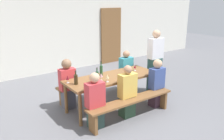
# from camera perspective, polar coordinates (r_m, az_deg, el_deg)

# --- Properties ---
(ground_plane) EXTENTS (24.00, 24.00, 0.00)m
(ground_plane) POSITION_cam_1_polar(r_m,az_deg,el_deg) (5.49, 0.00, -9.02)
(ground_plane) COLOR slate
(back_wall) EXTENTS (14.00, 0.20, 3.20)m
(back_wall) POSITION_cam_1_polar(r_m,az_deg,el_deg) (8.05, -14.66, 10.69)
(back_wall) COLOR silver
(back_wall) RESTS_ON ground
(wooden_door) EXTENTS (0.90, 0.06, 2.10)m
(wooden_door) POSITION_cam_1_polar(r_m,az_deg,el_deg) (9.08, -0.23, 8.38)
(wooden_door) COLOR brown
(wooden_door) RESTS_ON ground
(tasting_table) EXTENTS (2.15, 0.78, 0.75)m
(tasting_table) POSITION_cam_1_polar(r_m,az_deg,el_deg) (5.23, 0.00, -2.39)
(tasting_table) COLOR brown
(tasting_table) RESTS_ON ground
(bench_near) EXTENTS (2.05, 0.30, 0.45)m
(bench_near) POSITION_cam_1_polar(r_m,az_deg,el_deg) (4.84, 4.80, -8.12)
(bench_near) COLOR brown
(bench_near) RESTS_ON ground
(bench_far) EXTENTS (2.05, 0.30, 0.45)m
(bench_far) POSITION_cam_1_polar(r_m,az_deg,el_deg) (5.88, -3.92, -3.46)
(bench_far) COLOR brown
(bench_far) RESTS_ON ground
(wine_bottle_0) EXTENTS (0.08, 0.08, 0.29)m
(wine_bottle_0) POSITION_cam_1_polar(r_m,az_deg,el_deg) (4.74, -8.86, -2.26)
(wine_bottle_0) COLOR #332814
(wine_bottle_0) RESTS_ON tasting_table
(wine_bottle_1) EXTENTS (0.07, 0.07, 0.33)m
(wine_bottle_1) POSITION_cam_1_polar(r_m,az_deg,el_deg) (5.25, -2.68, -0.05)
(wine_bottle_1) COLOR #234C2D
(wine_bottle_1) RESTS_ON tasting_table
(wine_bottle_2) EXTENTS (0.07, 0.07, 0.31)m
(wine_bottle_2) POSITION_cam_1_polar(r_m,az_deg,el_deg) (4.84, -3.68, -1.60)
(wine_bottle_2) COLOR #234C2D
(wine_bottle_2) RESTS_ON tasting_table
(wine_glass_0) EXTENTS (0.06, 0.06, 0.16)m
(wine_glass_0) POSITION_cam_1_polar(r_m,az_deg,el_deg) (4.86, -10.87, -1.93)
(wine_glass_0) COLOR silver
(wine_glass_0) RESTS_ON tasting_table
(wine_glass_1) EXTENTS (0.06, 0.06, 0.14)m
(wine_glass_1) POSITION_cam_1_polar(r_m,az_deg,el_deg) (5.62, 5.67, 0.77)
(wine_glass_1) COLOR silver
(wine_glass_1) RESTS_ON tasting_table
(wine_glass_2) EXTENTS (0.07, 0.07, 0.16)m
(wine_glass_2) POSITION_cam_1_polar(r_m,az_deg,el_deg) (4.83, -1.14, -1.64)
(wine_glass_2) COLOR silver
(wine_glass_2) RESTS_ON tasting_table
(wine_glass_3) EXTENTS (0.07, 0.07, 0.16)m
(wine_glass_3) POSITION_cam_1_polar(r_m,az_deg,el_deg) (4.91, -2.71, -1.32)
(wine_glass_3) COLOR silver
(wine_glass_3) RESTS_ON tasting_table
(seated_guest_near_0) EXTENTS (0.36, 0.24, 1.12)m
(seated_guest_near_0) POSITION_cam_1_polar(r_m,az_deg,el_deg) (4.46, -4.17, -7.88)
(seated_guest_near_0) COLOR #334D47
(seated_guest_near_0) RESTS_ON ground
(seated_guest_near_1) EXTENTS (0.38, 0.24, 1.13)m
(seated_guest_near_1) POSITION_cam_1_polar(r_m,az_deg,el_deg) (4.88, 3.78, -5.65)
(seated_guest_near_1) COLOR #2E4C35
(seated_guest_near_1) RESTS_ON ground
(seated_guest_near_2) EXTENTS (0.35, 0.24, 1.13)m
(seated_guest_near_2) POSITION_cam_1_polar(r_m,az_deg,el_deg) (5.43, 10.87, -3.43)
(seated_guest_near_2) COLOR #3E2834
(seated_guest_near_2) RESTS_ON ground
(seated_guest_far_0) EXTENTS (0.35, 0.24, 1.16)m
(seated_guest_far_0) POSITION_cam_1_polar(r_m,az_deg,el_deg) (5.32, -10.84, -3.59)
(seated_guest_far_0) COLOR #4E5060
(seated_guest_far_0) RESTS_ON ground
(seated_guest_far_1) EXTENTS (0.34, 0.24, 1.14)m
(seated_guest_far_1) POSITION_cam_1_polar(r_m,az_deg,el_deg) (6.16, 3.44, -0.68)
(seated_guest_far_1) COLOR #415738
(seated_guest_far_1) RESTS_ON ground
(standing_host) EXTENTS (0.41, 0.24, 1.67)m
(standing_host) POSITION_cam_1_polar(r_m,az_deg,el_deg) (6.19, 10.49, 1.73)
(standing_host) COLOR #2E514C
(standing_host) RESTS_ON ground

